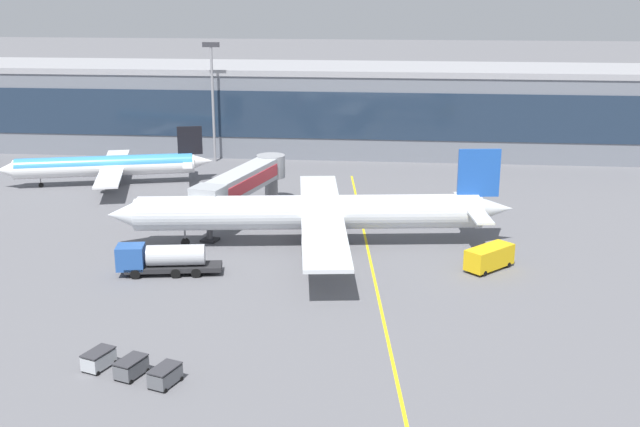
% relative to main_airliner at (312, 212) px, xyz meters
% --- Properties ---
extents(ground_plane, '(700.00, 700.00, 0.00)m').
position_rel_main_airliner_xyz_m(ground_plane, '(2.64, -6.88, -4.04)').
color(ground_plane, slate).
extents(apron_lead_in_line, '(9.16, 79.54, 0.01)m').
position_rel_main_airliner_xyz_m(apron_lead_in_line, '(7.04, -4.88, -4.04)').
color(apron_lead_in_line, yellow).
rests_on(apron_lead_in_line, ground_plane).
extents(terminal_building, '(162.80, 19.60, 15.21)m').
position_rel_main_airliner_xyz_m(terminal_building, '(-15.27, 55.25, 3.59)').
color(terminal_building, slate).
rests_on(terminal_building, ground_plane).
extents(main_airliner, '(46.84, 37.56, 11.33)m').
position_rel_main_airliner_xyz_m(main_airliner, '(0.00, 0.00, 0.00)').
color(main_airliner, silver).
rests_on(main_airliner, ground_plane).
extents(jet_bridge, '(8.70, 21.61, 6.74)m').
position_rel_main_airliner_xyz_m(jet_bridge, '(-9.70, 9.83, 1.00)').
color(jet_bridge, '#B2B7BC').
rests_on(jet_bridge, ground_plane).
extents(fuel_tanker, '(11.06, 4.21, 3.25)m').
position_rel_main_airliner_xyz_m(fuel_tanker, '(-14.55, -11.02, -2.29)').
color(fuel_tanker, '#232326').
rests_on(fuel_tanker, ground_plane).
extents(lavatory_truck, '(5.68, 5.77, 2.50)m').
position_rel_main_airliner_xyz_m(lavatory_truck, '(19.63, -6.20, -2.62)').
color(lavatory_truck, yellow).
rests_on(lavatory_truck, ground_plane).
extents(baggage_cart_0, '(2.35, 3.01, 1.48)m').
position_rel_main_airliner_xyz_m(baggage_cart_0, '(-13.56, -32.14, -3.26)').
color(baggage_cart_0, '#B2B7BC').
rests_on(baggage_cart_0, ground_plane).
extents(baggage_cart_1, '(2.35, 3.01, 1.48)m').
position_rel_main_airliner_xyz_m(baggage_cart_1, '(-10.55, -33.22, -3.26)').
color(baggage_cart_1, '#595B60').
rests_on(baggage_cart_1, ground_plane).
extents(baggage_cart_2, '(2.35, 3.01, 1.48)m').
position_rel_main_airliner_xyz_m(baggage_cart_2, '(-7.53, -34.29, -3.26)').
color(baggage_cart_2, '#595B60').
rests_on(baggage_cart_2, ground_plane).
extents(commuter_jet_far, '(31.35, 25.12, 8.57)m').
position_rel_main_airliner_xyz_m(commuter_jet_far, '(-33.82, 25.66, -1.11)').
color(commuter_jet_far, white).
rests_on(commuter_jet_far, ground_plane).
extents(apron_light_mast_0, '(2.80, 0.50, 20.01)m').
position_rel_main_airliner_xyz_m(apron_light_mast_0, '(-21.30, 43.29, 7.88)').
color(apron_light_mast_0, gray).
rests_on(apron_light_mast_0, ground_plane).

